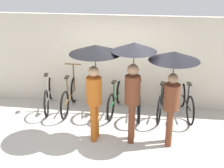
{
  "coord_description": "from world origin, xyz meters",
  "views": [
    {
      "loc": [
        0.88,
        -5.66,
        3.62
      ],
      "look_at": [
        0.0,
        0.84,
        1.0
      ],
      "focal_mm": 50.0,
      "sensor_mm": 36.0,
      "label": 1
    }
  ],
  "objects_px": {
    "parked_bicycle_0": "(49,94)",
    "parked_bicycle_1": "(70,96)",
    "parked_bicycle_2": "(93,96)",
    "parked_bicycle_6": "(186,101)",
    "pedestrian_center": "(133,68)",
    "pedestrian_leading": "(95,66)",
    "parked_bicycle_4": "(139,99)",
    "pedestrian_trailing": "(173,73)",
    "parked_bicycle_3": "(116,98)",
    "parked_bicycle_5": "(162,100)"
  },
  "relations": [
    {
      "from": "parked_bicycle_2",
      "to": "parked_bicycle_6",
      "type": "height_order",
      "value": "parked_bicycle_6"
    },
    {
      "from": "parked_bicycle_3",
      "to": "pedestrian_leading",
      "type": "distance_m",
      "value": 1.85
    },
    {
      "from": "parked_bicycle_0",
      "to": "parked_bicycle_6",
      "type": "xyz_separation_m",
      "value": [
        3.51,
        0.04,
        0.01
      ]
    },
    {
      "from": "parked_bicycle_3",
      "to": "parked_bicycle_6",
      "type": "xyz_separation_m",
      "value": [
        1.75,
        0.04,
        0.01
      ]
    },
    {
      "from": "parked_bicycle_2",
      "to": "pedestrian_center",
      "type": "xyz_separation_m",
      "value": [
        1.1,
        -1.3,
        1.26
      ]
    },
    {
      "from": "parked_bicycle_5",
      "to": "pedestrian_trailing",
      "type": "distance_m",
      "value": 1.75
    },
    {
      "from": "parked_bicycle_0",
      "to": "parked_bicycle_1",
      "type": "bearing_deg",
      "value": -109.82
    },
    {
      "from": "parked_bicycle_4",
      "to": "pedestrian_leading",
      "type": "bearing_deg",
      "value": 142.97
    },
    {
      "from": "parked_bicycle_1",
      "to": "parked_bicycle_5",
      "type": "distance_m",
      "value": 2.34
    },
    {
      "from": "pedestrian_center",
      "to": "parked_bicycle_0",
      "type": "bearing_deg",
      "value": 151.82
    },
    {
      "from": "parked_bicycle_3",
      "to": "pedestrian_center",
      "type": "height_order",
      "value": "pedestrian_center"
    },
    {
      "from": "parked_bicycle_6",
      "to": "pedestrian_center",
      "type": "xyz_separation_m",
      "value": [
        -1.24,
        -1.32,
        1.25
      ]
    },
    {
      "from": "parked_bicycle_1",
      "to": "parked_bicycle_6",
      "type": "xyz_separation_m",
      "value": [
        2.92,
        0.12,
        -0.0
      ]
    },
    {
      "from": "parked_bicycle_0",
      "to": "pedestrian_leading",
      "type": "relative_size",
      "value": 0.85
    },
    {
      "from": "parked_bicycle_0",
      "to": "pedestrian_trailing",
      "type": "height_order",
      "value": "pedestrian_trailing"
    },
    {
      "from": "parked_bicycle_5",
      "to": "pedestrian_leading",
      "type": "distance_m",
      "value": 2.31
    },
    {
      "from": "parked_bicycle_1",
      "to": "parked_bicycle_2",
      "type": "distance_m",
      "value": 0.59
    },
    {
      "from": "parked_bicycle_2",
      "to": "parked_bicycle_6",
      "type": "bearing_deg",
      "value": -100.33
    },
    {
      "from": "parked_bicycle_3",
      "to": "parked_bicycle_5",
      "type": "height_order",
      "value": "parked_bicycle_3"
    },
    {
      "from": "parked_bicycle_2",
      "to": "parked_bicycle_5",
      "type": "distance_m",
      "value": 1.76
    },
    {
      "from": "parked_bicycle_4",
      "to": "pedestrian_trailing",
      "type": "bearing_deg",
      "value": -154.91
    },
    {
      "from": "parked_bicycle_1",
      "to": "pedestrian_leading",
      "type": "height_order",
      "value": "pedestrian_leading"
    },
    {
      "from": "parked_bicycle_6",
      "to": "pedestrian_center",
      "type": "height_order",
      "value": "pedestrian_center"
    },
    {
      "from": "parked_bicycle_0",
      "to": "parked_bicycle_3",
      "type": "distance_m",
      "value": 1.76
    },
    {
      "from": "pedestrian_leading",
      "to": "pedestrian_center",
      "type": "height_order",
      "value": "pedestrian_center"
    },
    {
      "from": "parked_bicycle_4",
      "to": "pedestrian_center",
      "type": "height_order",
      "value": "pedestrian_center"
    },
    {
      "from": "parked_bicycle_0",
      "to": "parked_bicycle_5",
      "type": "xyz_separation_m",
      "value": [
        2.92,
        -0.01,
        0.01
      ]
    },
    {
      "from": "parked_bicycle_1",
      "to": "pedestrian_trailing",
      "type": "xyz_separation_m",
      "value": [
        2.47,
        -1.21,
        1.18
      ]
    },
    {
      "from": "pedestrian_leading",
      "to": "pedestrian_trailing",
      "type": "xyz_separation_m",
      "value": [
        1.56,
        0.02,
        -0.08
      ]
    },
    {
      "from": "parked_bicycle_6",
      "to": "parked_bicycle_0",
      "type": "bearing_deg",
      "value": 83.22
    },
    {
      "from": "parked_bicycle_5",
      "to": "pedestrian_trailing",
      "type": "height_order",
      "value": "pedestrian_trailing"
    },
    {
      "from": "parked_bicycle_1",
      "to": "parked_bicycle_3",
      "type": "relative_size",
      "value": 1.0
    },
    {
      "from": "parked_bicycle_4",
      "to": "parked_bicycle_1",
      "type": "bearing_deg",
      "value": 88.39
    },
    {
      "from": "parked_bicycle_5",
      "to": "pedestrian_center",
      "type": "relative_size",
      "value": 0.82
    },
    {
      "from": "pedestrian_leading",
      "to": "parked_bicycle_1",
      "type": "bearing_deg",
      "value": 133.47
    },
    {
      "from": "parked_bicycle_3",
      "to": "parked_bicycle_4",
      "type": "relative_size",
      "value": 0.94
    },
    {
      "from": "parked_bicycle_1",
      "to": "parked_bicycle_4",
      "type": "relative_size",
      "value": 0.94
    },
    {
      "from": "pedestrian_trailing",
      "to": "pedestrian_center",
      "type": "bearing_deg",
      "value": -179.46
    },
    {
      "from": "pedestrian_leading",
      "to": "pedestrian_trailing",
      "type": "relative_size",
      "value": 1.04
    },
    {
      "from": "parked_bicycle_3",
      "to": "parked_bicycle_4",
      "type": "xyz_separation_m",
      "value": [
        0.58,
        -0.01,
        0.02
      ]
    },
    {
      "from": "parked_bicycle_1",
      "to": "parked_bicycle_3",
      "type": "height_order",
      "value": "parked_bicycle_1"
    },
    {
      "from": "parked_bicycle_0",
      "to": "parked_bicycle_5",
      "type": "bearing_deg",
      "value": -102.56
    },
    {
      "from": "parked_bicycle_2",
      "to": "parked_bicycle_5",
      "type": "bearing_deg",
      "value": -101.89
    },
    {
      "from": "pedestrian_leading",
      "to": "parked_bicycle_0",
      "type": "bearing_deg",
      "value": 145.85
    },
    {
      "from": "parked_bicycle_0",
      "to": "parked_bicycle_1",
      "type": "xyz_separation_m",
      "value": [
        0.59,
        -0.08,
        0.01
      ]
    },
    {
      "from": "parked_bicycle_2",
      "to": "pedestrian_trailing",
      "type": "xyz_separation_m",
      "value": [
        1.89,
        -1.32,
        1.2
      ]
    },
    {
      "from": "parked_bicycle_2",
      "to": "pedestrian_center",
      "type": "height_order",
      "value": "pedestrian_center"
    },
    {
      "from": "parked_bicycle_1",
      "to": "parked_bicycle_5",
      "type": "xyz_separation_m",
      "value": [
        2.34,
        0.07,
        -0.0
      ]
    },
    {
      "from": "pedestrian_center",
      "to": "pedestrian_trailing",
      "type": "bearing_deg",
      "value": 0.39
    },
    {
      "from": "parked_bicycle_3",
      "to": "parked_bicycle_2",
      "type": "bearing_deg",
      "value": 93.44
    }
  ]
}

